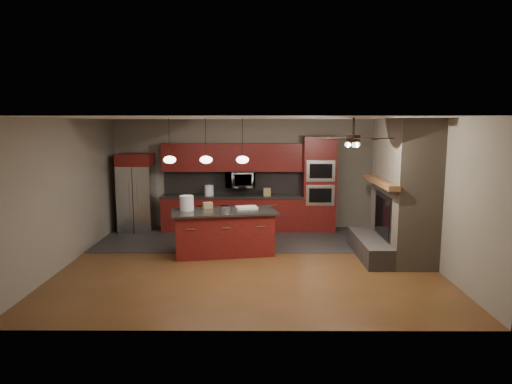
{
  "coord_description": "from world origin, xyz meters",
  "views": [
    {
      "loc": [
        0.17,
        -8.66,
        2.71
      ],
      "look_at": [
        0.13,
        0.6,
        1.3
      ],
      "focal_mm": 32.0,
      "sensor_mm": 36.0,
      "label": 1
    }
  ],
  "objects_px": {
    "paint_can": "(226,210)",
    "counter_box": "(267,192)",
    "oven_tower": "(319,184)",
    "counter_bucket": "(209,190)",
    "paint_tray": "(247,207)",
    "cardboard_box": "(208,205)",
    "kitchen_island": "(224,232)",
    "refrigerator": "(137,193)",
    "white_bucket": "(187,203)",
    "microwave": "(240,179)"
  },
  "relations": [
    {
      "from": "paint_can",
      "to": "cardboard_box",
      "type": "xyz_separation_m",
      "value": [
        -0.42,
        0.46,
        0.01
      ]
    },
    {
      "from": "cardboard_box",
      "to": "microwave",
      "type": "bearing_deg",
      "value": 53.58
    },
    {
      "from": "microwave",
      "to": "paint_can",
      "type": "distance_m",
      "value": 2.4
    },
    {
      "from": "microwave",
      "to": "counter_bucket",
      "type": "relative_size",
      "value": 2.87
    },
    {
      "from": "oven_tower",
      "to": "counter_bucket",
      "type": "bearing_deg",
      "value": 179.85
    },
    {
      "from": "oven_tower",
      "to": "kitchen_island",
      "type": "bearing_deg",
      "value": -136.55
    },
    {
      "from": "microwave",
      "to": "oven_tower",
      "type": "bearing_deg",
      "value": -1.66
    },
    {
      "from": "kitchen_island",
      "to": "counter_box",
      "type": "relative_size",
      "value": 11.65
    },
    {
      "from": "microwave",
      "to": "white_bucket",
      "type": "bearing_deg",
      "value": -115.48
    },
    {
      "from": "paint_can",
      "to": "counter_box",
      "type": "xyz_separation_m",
      "value": [
        0.87,
        2.27,
        0.02
      ]
    },
    {
      "from": "oven_tower",
      "to": "counter_box",
      "type": "relative_size",
      "value": 12.18
    },
    {
      "from": "white_bucket",
      "to": "counter_bucket",
      "type": "distance_m",
      "value": 2.12
    },
    {
      "from": "oven_tower",
      "to": "microwave",
      "type": "bearing_deg",
      "value": 178.34
    },
    {
      "from": "white_bucket",
      "to": "paint_tray",
      "type": "height_order",
      "value": "white_bucket"
    },
    {
      "from": "paint_can",
      "to": "counter_box",
      "type": "bearing_deg",
      "value": 69.04
    },
    {
      "from": "cardboard_box",
      "to": "white_bucket",
      "type": "bearing_deg",
      "value": -167.25
    },
    {
      "from": "kitchen_island",
      "to": "paint_can",
      "type": "relative_size",
      "value": 14.12
    },
    {
      "from": "microwave",
      "to": "counter_box",
      "type": "xyz_separation_m",
      "value": [
        0.67,
        -0.1,
        -0.3
      ]
    },
    {
      "from": "paint_tray",
      "to": "white_bucket",
      "type": "bearing_deg",
      "value": 176.84
    },
    {
      "from": "white_bucket",
      "to": "counter_box",
      "type": "xyz_separation_m",
      "value": [
        1.69,
        2.06,
        -0.08
      ]
    },
    {
      "from": "counter_bucket",
      "to": "counter_box",
      "type": "height_order",
      "value": "counter_bucket"
    },
    {
      "from": "refrigerator",
      "to": "paint_can",
      "type": "relative_size",
      "value": 12.16
    },
    {
      "from": "white_bucket",
      "to": "microwave",
      "type": "bearing_deg",
      "value": 64.52
    },
    {
      "from": "kitchen_island",
      "to": "microwave",
      "type": "bearing_deg",
      "value": 73.15
    },
    {
      "from": "kitchen_island",
      "to": "counter_bucket",
      "type": "bearing_deg",
      "value": 93.98
    },
    {
      "from": "refrigerator",
      "to": "counter_bucket",
      "type": "relative_size",
      "value": 7.68
    },
    {
      "from": "counter_bucket",
      "to": "oven_tower",
      "type": "bearing_deg",
      "value": -0.15
    },
    {
      "from": "refrigerator",
      "to": "counter_box",
      "type": "xyz_separation_m",
      "value": [
        3.27,
        0.03,
        0.02
      ]
    },
    {
      "from": "refrigerator",
      "to": "counter_box",
      "type": "distance_m",
      "value": 3.27
    },
    {
      "from": "kitchen_island",
      "to": "refrigerator",
      "type": "bearing_deg",
      "value": 128.87
    },
    {
      "from": "oven_tower",
      "to": "counter_box",
      "type": "xyz_separation_m",
      "value": [
        -1.31,
        -0.04,
        -0.19
      ]
    },
    {
      "from": "paint_can",
      "to": "counter_box",
      "type": "height_order",
      "value": "counter_box"
    },
    {
      "from": "oven_tower",
      "to": "microwave",
      "type": "xyz_separation_m",
      "value": [
        -1.98,
        0.06,
        0.11
      ]
    },
    {
      "from": "counter_bucket",
      "to": "paint_can",
      "type": "bearing_deg",
      "value": -75.82
    },
    {
      "from": "paint_can",
      "to": "microwave",
      "type": "bearing_deg",
      "value": 85.08
    },
    {
      "from": "oven_tower",
      "to": "refrigerator",
      "type": "distance_m",
      "value": 4.58
    },
    {
      "from": "paint_tray",
      "to": "counter_bucket",
      "type": "xyz_separation_m",
      "value": [
        -0.99,
        1.88,
        0.09
      ]
    },
    {
      "from": "paint_tray",
      "to": "cardboard_box",
      "type": "xyz_separation_m",
      "value": [
        -0.83,
        0.02,
        0.04
      ]
    },
    {
      "from": "paint_tray",
      "to": "counter_box",
      "type": "height_order",
      "value": "counter_box"
    },
    {
      "from": "paint_can",
      "to": "refrigerator",
      "type": "bearing_deg",
      "value": 137.0
    },
    {
      "from": "paint_tray",
      "to": "cardboard_box",
      "type": "relative_size",
      "value": 2.2
    },
    {
      "from": "refrigerator",
      "to": "white_bucket",
      "type": "distance_m",
      "value": 2.57
    },
    {
      "from": "cardboard_box",
      "to": "counter_bucket",
      "type": "height_order",
      "value": "counter_bucket"
    },
    {
      "from": "oven_tower",
      "to": "white_bucket",
      "type": "distance_m",
      "value": 3.67
    },
    {
      "from": "kitchen_island",
      "to": "paint_can",
      "type": "height_order",
      "value": "paint_can"
    },
    {
      "from": "paint_tray",
      "to": "counter_box",
      "type": "distance_m",
      "value": 1.89
    },
    {
      "from": "paint_can",
      "to": "paint_tray",
      "type": "distance_m",
      "value": 0.6
    },
    {
      "from": "paint_tray",
      "to": "microwave",
      "type": "bearing_deg",
      "value": 82.52
    },
    {
      "from": "oven_tower",
      "to": "kitchen_island",
      "type": "xyz_separation_m",
      "value": [
        -2.23,
        -2.12,
        -0.73
      ]
    },
    {
      "from": "paint_can",
      "to": "kitchen_island",
      "type": "bearing_deg",
      "value": 106.03
    }
  ]
}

